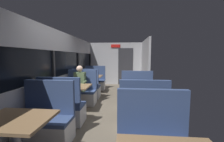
% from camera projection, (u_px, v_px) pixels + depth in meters
% --- Properties ---
extents(ground_plane, '(3.30, 9.20, 0.02)m').
position_uv_depth(ground_plane, '(105.00, 113.00, 3.92)').
color(ground_plane, '#665B4C').
extents(carriage_window_panel_left, '(0.09, 8.48, 2.30)m').
position_uv_depth(carriage_window_panel_left, '(53.00, 72.00, 3.94)').
color(carriage_window_panel_left, '#B2B2B7').
rests_on(carriage_window_panel_left, ground_plane).
extents(carriage_end_bulkhead, '(2.90, 0.11, 2.30)m').
position_uv_depth(carriage_end_bulkhead, '(117.00, 64.00, 7.96)').
color(carriage_end_bulkhead, '#B2B2B7').
rests_on(carriage_end_bulkhead, ground_plane).
extents(carriage_aisle_panel_right, '(0.08, 2.40, 2.30)m').
position_uv_depth(carriage_aisle_panel_right, '(145.00, 65.00, 6.65)').
color(carriage_aisle_panel_right, '#B2B2B7').
rests_on(carriage_aisle_panel_right, ground_plane).
extents(dining_table_near_window, '(0.90, 0.70, 0.74)m').
position_uv_depth(dining_table_near_window, '(15.00, 126.00, 1.87)').
color(dining_table_near_window, '#9E9EA3').
rests_on(dining_table_near_window, ground_plane).
extents(bench_near_window_facing_entry, '(0.95, 0.50, 1.10)m').
position_uv_depth(bench_near_window_facing_entry, '(46.00, 124.00, 2.59)').
color(bench_near_window_facing_entry, silver).
rests_on(bench_near_window_facing_entry, ground_plane).
extents(dining_table_mid_window, '(0.90, 0.70, 0.74)m').
position_uv_depth(dining_table_mid_window, '(73.00, 89.00, 3.95)').
color(dining_table_mid_window, '#9E9EA3').
rests_on(dining_table_mid_window, ground_plane).
extents(bench_mid_window_facing_end, '(0.95, 0.50, 1.10)m').
position_uv_depth(bench_mid_window_facing_end, '(63.00, 109.00, 3.29)').
color(bench_mid_window_facing_end, silver).
rests_on(bench_mid_window_facing_end, ground_plane).
extents(bench_mid_window_facing_entry, '(0.95, 0.50, 1.10)m').
position_uv_depth(bench_mid_window_facing_entry, '(81.00, 94.00, 4.68)').
color(bench_mid_window_facing_entry, silver).
rests_on(bench_mid_window_facing_entry, ground_plane).
extents(dining_table_far_window, '(0.90, 0.70, 0.74)m').
position_uv_depth(dining_table_far_window, '(91.00, 78.00, 6.04)').
color(dining_table_far_window, '#9E9EA3').
rests_on(dining_table_far_window, ground_plane).
extents(bench_far_window_facing_end, '(0.95, 0.50, 1.10)m').
position_uv_depth(bench_far_window_facing_end, '(87.00, 89.00, 5.38)').
color(bench_far_window_facing_end, silver).
rests_on(bench_far_window_facing_end, ground_plane).
extents(bench_far_window_facing_entry, '(0.95, 0.50, 1.10)m').
position_uv_depth(bench_far_window_facing_entry, '(95.00, 82.00, 6.76)').
color(bench_far_window_facing_entry, silver).
rests_on(bench_far_window_facing_entry, ground_plane).
extents(dining_table_rear_aisle, '(0.90, 0.70, 0.74)m').
position_uv_depth(dining_table_rear_aisle, '(140.00, 93.00, 3.59)').
color(dining_table_rear_aisle, '#9E9EA3').
rests_on(dining_table_rear_aisle, ground_plane).
extents(bench_rear_aisle_facing_end, '(0.95, 0.50, 1.10)m').
position_uv_depth(bench_rear_aisle_facing_end, '(143.00, 116.00, 2.93)').
color(bench_rear_aisle_facing_end, silver).
rests_on(bench_rear_aisle_facing_end, ground_plane).
extents(bench_rear_aisle_facing_entry, '(0.95, 0.50, 1.10)m').
position_uv_depth(bench_rear_aisle_facing_entry, '(137.00, 97.00, 4.32)').
color(bench_rear_aisle_facing_entry, silver).
rests_on(bench_rear_aisle_facing_entry, ground_plane).
extents(seated_passenger, '(0.47, 0.55, 1.26)m').
position_uv_depth(seated_passenger, '(80.00, 88.00, 4.58)').
color(seated_passenger, '#26262D').
rests_on(seated_passenger, ground_plane).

